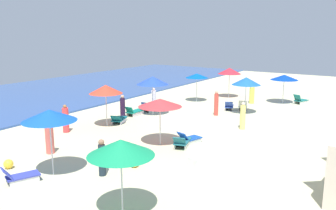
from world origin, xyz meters
TOP-DOWN VIEW (x-y plane):
  - ground_plane at (0.00, 0.00)m, footprint 60.00×60.00m
  - ocean at (0.00, 22.09)m, footprint 60.00×15.82m
  - umbrella_0 at (-4.42, 4.99)m, footprint 2.19×2.19m
  - lounge_chair_0_0 at (-3.49, 3.84)m, footprint 1.42×0.91m
  - lounge_chair_0_1 at (-4.17, 3.83)m, footprint 1.56×1.00m
  - umbrella_1 at (0.56, 9.06)m, footprint 2.16×2.16m
  - lounge_chair_1_0 at (1.32, 9.92)m, footprint 1.31×0.66m
  - lounge_chair_1_1 at (-0.21, 10.05)m, footprint 1.48×0.63m
  - umbrella_2 at (4.41, 3.92)m, footprint 1.96×1.96m
  - lounge_chair_2_0 at (5.49, 4.51)m, footprint 1.52×1.04m
  - lounge_chair_2_1 at (4.92, 5.34)m, footprint 1.50×1.02m
  - umbrella_3 at (9.46, 7.38)m, footprint 1.97×1.97m
  - umbrella_4 at (9.57, 2.77)m, footprint 2.14×2.14m
  - lounge_chair_4_0 at (10.13, 1.55)m, footprint 1.37×1.01m
  - umbrella_5 at (6.33, 8.84)m, footprint 1.83×1.83m
  - umbrella_6 at (-9.96, 6.38)m, footprint 2.13×2.13m
  - lounge_chair_6_0 at (-11.18, 6.77)m, footprint 1.44×1.03m
  - umbrella_7 at (-3.33, 9.67)m, footprint 1.99×1.99m
  - lounge_chair_7_0 at (-2.33, 9.60)m, footprint 1.63×1.15m
  - umbrella_8 at (-10.84, 1.97)m, footprint 2.07×2.07m
  - beachgoer_0 at (-8.37, 8.57)m, footprint 0.55×0.55m
  - beachgoer_1 at (-1.12, 10.31)m, footprint 0.45×0.45m
  - beachgoer_2 at (-8.91, 4.68)m, footprint 0.39×0.39m
  - beachgoer_3 at (0.60, 2.59)m, footprint 0.44×0.44m
  - beachgoer_4 at (-5.56, 10.73)m, footprint 0.37×0.37m
  - beachgoer_5 at (2.89, 5.40)m, footprint 0.40×0.40m
  - beachgoer_6 at (2.62, 10.45)m, footprint 0.47×0.47m
  - beachgoer_7 at (8.14, 4.83)m, footprint 0.48×0.48m
  - beach_ball_0 at (-7.53, 4.17)m, footprint 0.38×0.38m
  - cooler_box_1 at (-6.03, 2.06)m, footprint 0.53×0.67m
  - beach_ball_2 at (-10.57, 8.48)m, footprint 0.40×0.40m

SIDE VIEW (x-z plane):
  - ground_plane at x=0.00m, z-range 0.00..0.00m
  - ocean at x=0.00m, z-range 0.00..0.12m
  - cooler_box_1 at x=-6.03m, z-range 0.00..0.38m
  - beach_ball_0 at x=-7.53m, z-range 0.00..0.38m
  - beach_ball_2 at x=-10.57m, z-range 0.00..0.40m
  - lounge_chair_7_0 at x=-2.33m, z-range -0.08..0.54m
  - lounge_chair_0_0 at x=-3.49m, z-range -0.09..0.61m
  - lounge_chair_1_1 at x=-0.21m, z-range -0.08..0.62m
  - lounge_chair_6_0 at x=-11.18m, z-range -0.08..0.62m
  - lounge_chair_0_1 at x=-4.17m, z-range -0.07..0.62m
  - lounge_chair_2_1 at x=4.92m, z-range -0.10..0.65m
  - lounge_chair_1_0 at x=1.32m, z-range -0.10..0.65m
  - lounge_chair_2_0 at x=5.49m, z-range -0.12..0.69m
  - lounge_chair_4_0 at x=10.13m, z-range -0.11..0.68m
  - beachgoer_0 at x=-8.37m, z-range -0.07..1.40m
  - beachgoer_6 at x=2.62m, z-range -0.06..1.43m
  - beachgoer_1 at x=-1.12m, z-range -0.05..1.48m
  - beachgoer_2 at x=-8.91m, z-range -0.03..1.48m
  - beachgoer_4 at x=-5.56m, z-range -0.06..1.55m
  - beachgoer_7 at x=8.14m, z-range -0.06..1.56m
  - beachgoer_3 at x=0.60m, z-range -0.05..1.58m
  - beachgoer_5 at x=2.89m, z-range -0.04..1.66m
  - umbrella_4 at x=9.57m, z-range 0.94..3.23m
  - umbrella_5 at x=6.33m, z-range 0.98..3.29m
  - umbrella_0 at x=-4.42m, z-range 0.98..3.36m
  - umbrella_8 at x=-10.84m, z-range 0.98..3.47m
  - umbrella_7 at x=-3.33m, z-range 1.01..3.55m
  - umbrella_2 at x=4.41m, z-range 1.02..3.59m
  - umbrella_3 at x=9.46m, z-range 1.03..3.61m
  - umbrella_1 at x=0.56m, z-range 1.06..3.72m
  - umbrella_6 at x=-9.96m, z-range 1.11..3.80m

